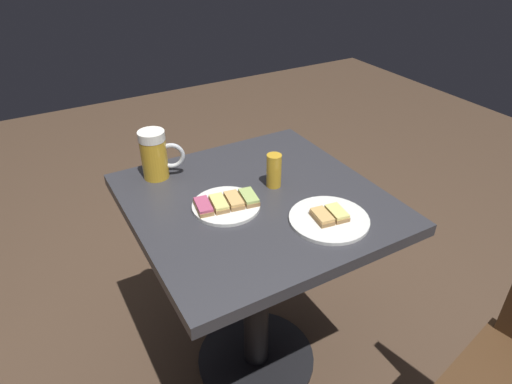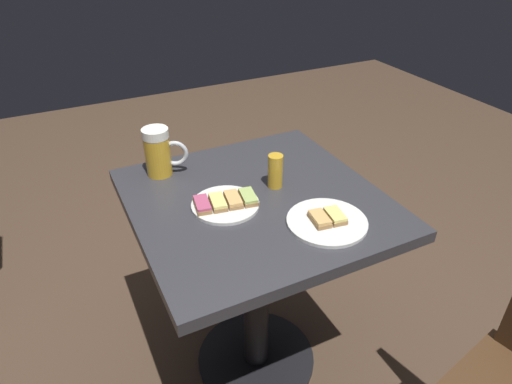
# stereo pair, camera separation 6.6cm
# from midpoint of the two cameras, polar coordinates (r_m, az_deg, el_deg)

# --- Properties ---
(ground_plane) EXTENTS (6.00, 6.00, 0.00)m
(ground_plane) POSITION_cam_midpoint_polar(r_m,az_deg,el_deg) (1.83, -1.10, -20.42)
(ground_plane) COLOR #4C3828
(cafe_table) EXTENTS (0.72, 0.72, 0.74)m
(cafe_table) POSITION_cam_midpoint_polar(r_m,az_deg,el_deg) (1.42, -1.33, -6.42)
(cafe_table) COLOR black
(cafe_table) RESTS_ON ground_plane
(plate_near) EXTENTS (0.20, 0.20, 0.03)m
(plate_near) POSITION_cam_midpoint_polar(r_m,az_deg,el_deg) (1.28, -5.24, -1.59)
(plate_near) COLOR white
(plate_near) RESTS_ON cafe_table
(plate_far) EXTENTS (0.22, 0.22, 0.03)m
(plate_far) POSITION_cam_midpoint_polar(r_m,az_deg,el_deg) (1.24, 7.78, -3.37)
(plate_far) COLOR white
(plate_far) RESTS_ON cafe_table
(beer_mug) EXTENTS (0.08, 0.13, 0.16)m
(beer_mug) POSITION_cam_midpoint_polar(r_m,az_deg,el_deg) (1.43, -13.97, 4.61)
(beer_mug) COLOR gold
(beer_mug) RESTS_ON cafe_table
(beer_glass_small) EXTENTS (0.05, 0.05, 0.11)m
(beer_glass_small) POSITION_cam_midpoint_polar(r_m,az_deg,el_deg) (1.36, 0.90, 2.72)
(beer_glass_small) COLOR gold
(beer_glass_small) RESTS_ON cafe_table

